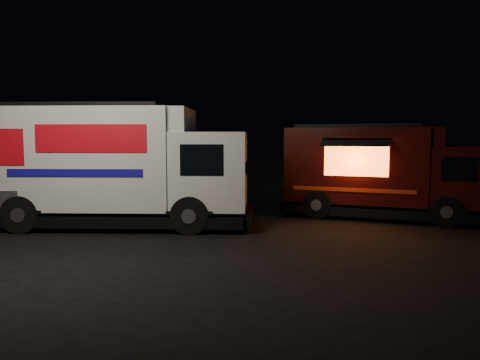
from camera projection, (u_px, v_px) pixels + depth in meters
The scene contains 3 objects.
ground at pixel (182, 236), 11.68m from camera, with size 80.00×80.00×0.00m, color black.
white_truck at pixel (119, 166), 12.97m from camera, with size 7.44×2.54×3.37m, color silver, non-canonical shape.
red_truck at pixel (385, 171), 14.34m from camera, with size 6.16×2.27×2.87m, color #340C09, non-canonical shape.
Camera 1 is at (3.61, -11.02, 2.43)m, focal length 35.00 mm.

